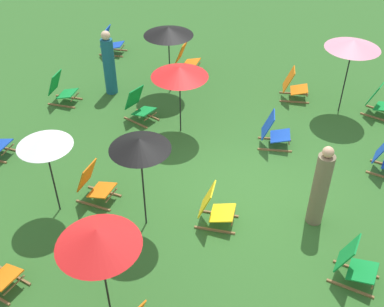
{
  "coord_description": "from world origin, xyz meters",
  "views": [
    {
      "loc": [
        -7.03,
        -1.79,
        6.36
      ],
      "look_at": [
        0.0,
        1.2,
        0.5
      ],
      "focal_mm": 43.86,
      "sensor_mm": 36.0,
      "label": 1
    }
  ],
  "objects": [
    {
      "name": "umbrella_2",
      "position": [
        2.93,
        3.09,
        1.69
      ],
      "size": [
        1.25,
        1.25,
        1.8
      ],
      "color": "black",
      "rests_on": "ground"
    },
    {
      "name": "deckchair_12",
      "position": [
        -1.18,
        0.25,
        0.37
      ],
      "size": [
        0.61,
        0.83,
        0.83
      ],
      "rotation": [
        0.0,
        0.0,
        0.18
      ],
      "color": "olive",
      "rests_on": "ground"
    },
    {
      "name": "deckchair_14",
      "position": [
        1.62,
        -0.1,
        0.37
      ],
      "size": [
        0.66,
        0.86,
        0.83
      ],
      "rotation": [
        0.0,
        0.0,
        0.27
      ],
      "color": "olive",
      "rests_on": "ground"
    },
    {
      "name": "person_0",
      "position": [
        2.26,
        4.5,
        0.82
      ],
      "size": [
        0.44,
        0.44,
        1.73
      ],
      "rotation": [
        0.0,
        0.0,
        0.93
      ],
      "color": "#195972",
      "rests_on": "ground"
    },
    {
      "name": "deckchair_7",
      "position": [
        -1.5,
        -2.28,
        0.37
      ],
      "size": [
        0.53,
        0.79,
        0.83
      ],
      "rotation": [
        0.0,
        0.0,
        -0.07
      ],
      "color": "olive",
      "rests_on": "ground"
    },
    {
      "name": "deckchair_11",
      "position": [
        1.33,
        5.41,
        0.37
      ],
      "size": [
        0.58,
        0.82,
        0.83
      ],
      "rotation": [
        0.0,
        0.0,
        0.15
      ],
      "color": "olive",
      "rests_on": "ground"
    },
    {
      "name": "deckchair_2",
      "position": [
        3.92,
        -2.15,
        0.37
      ],
      "size": [
        0.62,
        0.84,
        0.83
      ],
      "rotation": [
        0.0,
        0.0,
        -0.2
      ],
      "color": "olive",
      "rests_on": "ground"
    },
    {
      "name": "deckchair_1",
      "position": [
        4.34,
        5.75,
        0.37
      ],
      "size": [
        0.62,
        0.84,
        0.83
      ],
      "rotation": [
        0.0,
        0.0,
        0.21
      ],
      "color": "olive",
      "rests_on": "ground"
    },
    {
      "name": "umbrella_4",
      "position": [
        3.7,
        -1.26,
        1.8
      ],
      "size": [
        1.28,
        1.28,
        1.92
      ],
      "color": "black",
      "rests_on": "ground"
    },
    {
      "name": "deckchair_10",
      "position": [
        -1.49,
        2.62,
        0.37
      ],
      "size": [
        0.5,
        0.77,
        0.83
      ],
      "rotation": [
        0.0,
        0.0,
        0.03
      ],
      "color": "olive",
      "rests_on": "ground"
    },
    {
      "name": "deckchair_15",
      "position": [
        1.4,
        3.19,
        0.37
      ],
      "size": [
        0.65,
        0.86,
        0.83
      ],
      "rotation": [
        0.0,
        0.0,
        -0.26
      ],
      "color": "olive",
      "rests_on": "ground"
    },
    {
      "name": "umbrella_3",
      "position": [
        -3.64,
        1.0,
        1.74
      ],
      "size": [
        1.17,
        1.17,
        1.89
      ],
      "color": "black",
      "rests_on": "ground"
    },
    {
      "name": "ground_plane",
      "position": [
        0.0,
        0.0,
        0.0
      ],
      "size": [
        40.0,
        40.0,
        0.0
      ],
      "primitive_type": "plane",
      "color": "#2D6026"
    },
    {
      "name": "person_1",
      "position": [
        -0.4,
        -1.45,
        0.81
      ],
      "size": [
        0.4,
        0.4,
        1.71
      ],
      "rotation": [
        0.0,
        0.0,
        0.48
      ],
      "color": "#72664C",
      "rests_on": "ground"
    },
    {
      "name": "deckchair_4",
      "position": [
        3.85,
        -0.03,
        0.37
      ],
      "size": [
        0.66,
        0.86,
        0.83
      ],
      "rotation": [
        0.0,
        0.0,
        0.26
      ],
      "color": "olive",
      "rests_on": "ground"
    },
    {
      "name": "umbrella_5",
      "position": [
        -1.7,
        1.41,
        1.83
      ],
      "size": [
        1.04,
        1.04,
        1.94
      ],
      "color": "black",
      "rests_on": "ground"
    },
    {
      "name": "umbrella_1",
      "position": [
        -2.03,
        3.11,
        1.63
      ],
      "size": [
        0.98,
        0.98,
        1.75
      ],
      "color": "black",
      "rests_on": "ground"
    },
    {
      "name": "deckchair_8",
      "position": [
        4.2,
        3.17,
        0.37
      ],
      "size": [
        0.54,
        0.8,
        0.83
      ],
      "rotation": [
        0.0,
        0.0,
        0.09
      ],
      "color": "olive",
      "rests_on": "ground"
    },
    {
      "name": "umbrella_0",
      "position": [
        1.32,
        2.06,
        1.56
      ],
      "size": [
        1.28,
        1.28,
        1.68
      ],
      "color": "black",
      "rests_on": "ground"
    }
  ]
}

